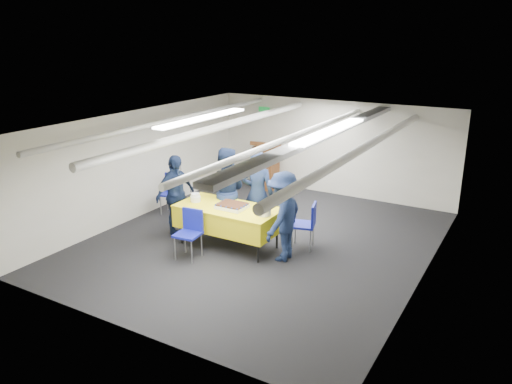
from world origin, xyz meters
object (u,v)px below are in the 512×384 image
at_px(serving_table, 228,218).
at_px(podium, 266,165).
at_px(chair_near, 190,229).
at_px(sailor_c, 176,195).
at_px(chair_left, 172,189).
at_px(sailor_b, 225,191).
at_px(sheet_cake, 232,206).
at_px(sailor_a, 258,194).
at_px(chair_right, 308,221).
at_px(sailor_d, 283,216).

bearing_deg(serving_table, podium, 108.13).
bearing_deg(chair_near, serving_table, 66.25).
bearing_deg(sailor_c, chair_left, 52.45).
height_order(sailor_b, sailor_c, sailor_b).
bearing_deg(chair_left, sheet_cake, -23.50).
height_order(chair_left, sailor_a, sailor_a).
distance_m(podium, chair_right, 3.80).
height_order(sheet_cake, sailor_a, sailor_a).
bearing_deg(sailor_a, chair_right, 158.66).
bearing_deg(chair_left, chair_right, -4.83).
xyz_separation_m(sailor_c, sailor_d, (2.35, 0.02, -0.00)).
bearing_deg(sheet_cake, serving_table, 168.64).
xyz_separation_m(sailor_a, sailor_c, (-1.43, -0.73, -0.05)).
relative_size(serving_table, sailor_d, 1.21).
xyz_separation_m(serving_table, sailor_b, (-0.40, 0.52, 0.31)).
distance_m(sheet_cake, sailor_d, 1.04).
height_order(chair_near, sailor_c, sailor_c).
relative_size(serving_table, sailor_c, 1.20).
bearing_deg(sheet_cake, chair_right, 28.69).
bearing_deg(sailor_d, sailor_c, -90.93).
distance_m(chair_right, sailor_b, 1.76).
xyz_separation_m(chair_near, chair_right, (1.64, 1.38, 0.00)).
xyz_separation_m(chair_near, sailor_d, (1.46, 0.74, 0.27)).
bearing_deg(chair_right, chair_near, -140.06).
distance_m(sailor_a, sailor_c, 1.60).
xyz_separation_m(serving_table, chair_left, (-2.09, 0.93, -0.03)).
xyz_separation_m(sailor_b, sailor_d, (1.54, -0.51, -0.07)).
bearing_deg(sailor_b, sailor_d, 135.77).
bearing_deg(chair_left, chair_near, -43.28).
bearing_deg(sailor_a, sailor_b, 0.37).
distance_m(serving_table, chair_left, 2.29).
height_order(podium, chair_left, podium).
xyz_separation_m(chair_left, sailor_c, (0.88, -0.94, 0.27)).
xyz_separation_m(sheet_cake, podium, (-1.26, 3.54, -0.20)).
distance_m(chair_near, sailor_a, 1.58).
xyz_separation_m(sheet_cake, chair_right, (1.22, 0.67, -0.28)).
height_order(chair_right, sailor_a, sailor_a).
height_order(sheet_cake, sailor_c, sailor_c).
bearing_deg(sailor_c, serving_table, -79.91).
xyz_separation_m(serving_table, podium, (-1.15, 3.52, 0.05)).
relative_size(chair_right, sailor_b, 0.50).
distance_m(sheet_cake, sailor_a, 0.75).
relative_size(chair_right, chair_left, 1.00).
bearing_deg(serving_table, sailor_a, 73.31).
distance_m(sailor_a, sailor_d, 1.17).
height_order(chair_right, sailor_d, sailor_d).
relative_size(podium, chair_right, 1.44).
relative_size(sheet_cake, sailor_d, 0.34).
bearing_deg(chair_near, sailor_c, 141.01).
height_order(sheet_cake, sailor_b, sailor_b).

